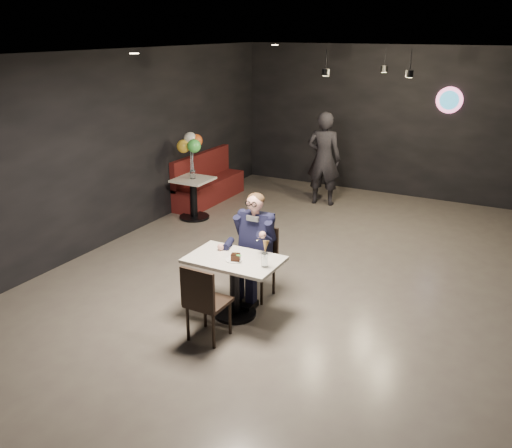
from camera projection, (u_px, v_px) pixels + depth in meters
The scene contains 17 objects.
floor at pixel (319, 276), 7.64m from camera, with size 9.00×9.00×0.00m, color #6D655A.
wall_sign at pixel (449, 100), 10.32m from camera, with size 0.50×0.06×0.50m, color pink, non-canonical shape.
pendant_lights at pixel (375, 57), 8.32m from camera, with size 1.40×1.20×0.36m, color black.
main_table at pixel (235, 287), 6.49m from camera, with size 1.10×0.70×0.75m, color silver.
chair_far at pixel (256, 264), 6.92m from camera, with size 0.42×0.46×0.92m, color black.
chair_near at pixel (208, 301), 5.98m from camera, with size 0.42×0.46×0.92m, color black.
seated_man at pixel (256, 245), 6.83m from camera, with size 0.60×0.80×1.44m, color black.
dessert_plate at pixel (234, 260), 6.30m from camera, with size 0.20×0.20×0.01m, color white.
cake_slice at pixel (236, 257), 6.26m from camera, with size 0.10×0.08×0.07m, color black.
mint_leaf at pixel (239, 255), 6.20m from camera, with size 0.07×0.04×0.01m, color #2B852F.
sundae_glass at pixel (265, 260), 6.11m from camera, with size 0.07×0.07×0.16m, color silver.
wafer_cone at pixel (266, 247), 6.03m from camera, with size 0.07×0.07×0.14m, color tan.
booth_bench at pixel (209, 178), 10.77m from camera, with size 0.48×1.94×0.97m, color #49100F.
side_table at pixel (194, 197), 9.84m from camera, with size 0.63×0.63×0.79m, color silver.
balloon_vase at pixel (193, 174), 9.69m from camera, with size 0.10×0.10×0.15m, color silver.
balloon_bunch at pixel (192, 151), 9.54m from camera, with size 0.43×0.43×0.71m, color gold.
passerby at pixel (324, 159), 10.48m from camera, with size 0.66×0.44×1.82m, color black.
Camera 1 is at (2.47, -6.54, 3.30)m, focal length 38.00 mm.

